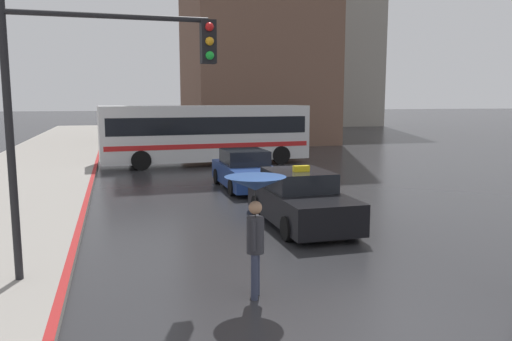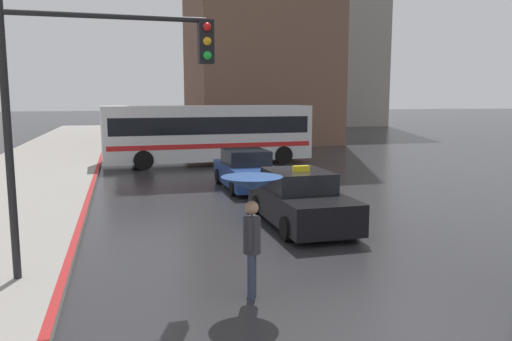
{
  "view_description": "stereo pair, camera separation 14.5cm",
  "coord_description": "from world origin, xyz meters",
  "px_view_note": "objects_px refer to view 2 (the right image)",
  "views": [
    {
      "loc": [
        -3.38,
        -6.18,
        3.4
      ],
      "look_at": [
        0.42,
        7.26,
        1.4
      ],
      "focal_mm": 35.0,
      "sensor_mm": 36.0,
      "label": 1
    },
    {
      "loc": [
        -3.24,
        -6.22,
        3.4
      ],
      "look_at": [
        0.42,
        7.26,
        1.4
      ],
      "focal_mm": 35.0,
      "sensor_mm": 36.0,
      "label": 2
    }
  ],
  "objects_px": {
    "pedestrian_with_umbrella": "(252,201)",
    "traffic_light": "(98,87)",
    "taxi": "(300,200)",
    "city_bus": "(208,132)",
    "sedan_red": "(247,171)"
  },
  "relations": [
    {
      "from": "pedestrian_with_umbrella",
      "to": "traffic_light",
      "type": "bearing_deg",
      "value": 81.68
    },
    {
      "from": "taxi",
      "to": "city_bus",
      "type": "height_order",
      "value": "city_bus"
    },
    {
      "from": "sedan_red",
      "to": "traffic_light",
      "type": "relative_size",
      "value": 0.85
    },
    {
      "from": "taxi",
      "to": "sedan_red",
      "type": "bearing_deg",
      "value": -90.02
    },
    {
      "from": "sedan_red",
      "to": "pedestrian_with_umbrella",
      "type": "relative_size",
      "value": 2.07
    },
    {
      "from": "sedan_red",
      "to": "city_bus",
      "type": "bearing_deg",
      "value": -88.41
    },
    {
      "from": "traffic_light",
      "to": "pedestrian_with_umbrella",
      "type": "bearing_deg",
      "value": -32.95
    },
    {
      "from": "taxi",
      "to": "city_bus",
      "type": "relative_size",
      "value": 0.4
    },
    {
      "from": "taxi",
      "to": "pedestrian_with_umbrella",
      "type": "bearing_deg",
      "value": 60.71
    },
    {
      "from": "taxi",
      "to": "traffic_light",
      "type": "xyz_separation_m",
      "value": [
        -5.01,
        -2.95,
        2.94
      ]
    },
    {
      "from": "traffic_light",
      "to": "sedan_red",
      "type": "bearing_deg",
      "value": 60.5
    },
    {
      "from": "traffic_light",
      "to": "city_bus",
      "type": "bearing_deg",
      "value": 73.55
    },
    {
      "from": "taxi",
      "to": "sedan_red",
      "type": "relative_size",
      "value": 1.0
    },
    {
      "from": "sedan_red",
      "to": "pedestrian_with_umbrella",
      "type": "bearing_deg",
      "value": 76.3
    },
    {
      "from": "taxi",
      "to": "city_bus",
      "type": "bearing_deg",
      "value": -89.12
    }
  ]
}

